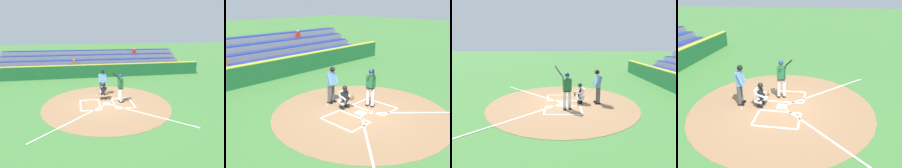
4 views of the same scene
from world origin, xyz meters
The scene contains 9 objects.
ground_plane centered at (0.00, 0.00, 0.00)m, with size 120.00×120.00×0.00m, color #427A38.
dirt_circle centered at (0.00, 0.00, 0.01)m, with size 8.00×8.00×0.01m, color #99704C.
home_plate_and_chalk centered at (0.00, 0.88, 0.01)m, with size 7.93×4.91×0.01m.
batter centered at (-0.92, -0.18, 1.10)m, with size 0.86×0.85×2.13m.
catcher centered at (0.06, -0.94, 0.59)m, with size 0.59×0.65×1.13m.
plate_umpire centered at (0.01, -1.87, 1.08)m, with size 0.60×0.44×1.86m.
baseball centered at (0.48, -1.72, 0.04)m, with size 0.07×0.07×0.07m, color white.
backstop_wall centered at (0.00, -7.50, 0.65)m, with size 22.00×0.36×1.31m.
bleacher_stand centered at (0.00, -10.76, 0.85)m, with size 20.00×4.25×2.55m.
Camera 1 is at (1.71, 11.39, 4.49)m, focal length 30.90 mm.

